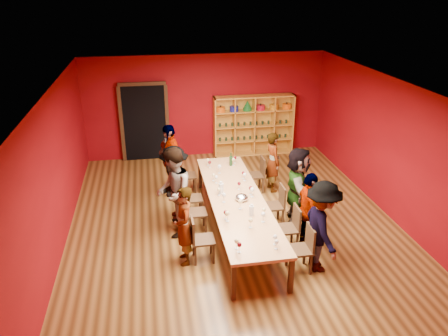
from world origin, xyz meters
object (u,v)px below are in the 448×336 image
Objects in this scene: person_left_3 at (175,183)px; person_right_2 at (298,186)px; chair_person_left_1 at (199,237)px; chair_person_left_2 at (192,210)px; chair_person_right_1 at (291,225)px; person_right_4 at (273,162)px; person_left_4 at (170,160)px; spittoon_bowl at (242,198)px; person_left_2 at (173,192)px; chair_person_left_3 at (189,196)px; person_left_1 at (184,226)px; chair_person_right_4 at (258,173)px; chair_person_left_4 at (184,174)px; chair_person_right_0 at (304,246)px; chair_person_right_2 at (277,203)px; wine_bottle at (231,161)px; person_right_1 at (309,211)px; shelving_unit at (253,122)px; tasting_table at (236,200)px; person_right_0 at (322,227)px.

person_right_2 reaches higher than person_left_3.
chair_person_left_1 and chair_person_left_2 have the same top height.
chair_person_right_1 is 2.63m from person_right_4.
person_left_4 is at bearing 96.25° from chair_person_left_1.
person_left_2 is at bearing 170.67° from spittoon_bowl.
chair_person_left_1 is 0.59× the size of person_right_4.
person_left_1 is at bearing -98.78° from chair_person_left_3.
chair_person_left_4 is at bearing 171.69° from chair_person_right_4.
person_left_1 is 1.72× the size of chair_person_right_0.
person_left_3 is at bearing 105.69° from person_right_4.
wine_bottle reaches higher than chair_person_right_2.
chair_person_right_2 is (-0.34, 0.95, -0.29)m from person_right_1.
chair_person_right_4 is at bearing 109.98° from person_left_3.
chair_person_left_2 is 0.80m from person_left_3.
person_left_2 is (-0.11, 1.06, 0.17)m from person_left_1.
shelving_unit is 1.35× the size of person_left_4.
person_right_1 is (1.25, -0.85, 0.09)m from tasting_table.
chair_person_right_1 is at bearing 89.89° from person_right_1.
person_left_4 reaches higher than chair_person_left_4.
chair_person_right_4 is 3.32× the size of spittoon_bowl.
chair_person_right_1 is 0.59× the size of person_right_4.
tasting_table is 2.94× the size of person_left_1.
person_left_2 is 2.81m from chair_person_right_0.
person_right_1 is at bearing -52.91° from chair_person_left_4.
person_right_2 is 1.73m from chair_person_right_4.
wine_bottle is (1.45, -0.29, -0.02)m from person_left_4.
chair_person_right_1 and chair_person_right_4 have the same top height.
person_right_2 is (0.13, 1.69, -0.00)m from person_right_0.
spittoon_bowl is at bearing 138.60° from chair_person_right_1.
chair_person_left_4 is 2.21m from person_right_4.
chair_person_right_2 is 1.70m from person_right_4.
chair_person_left_3 and chair_person_right_4 have the same top height.
chair_person_left_1 and chair_person_right_1 have the same top height.
wine_bottle is at bearing 119.18° from person_left_3.
chair_person_right_4 is (1.82, 1.63, 0.00)m from chair_person_left_2.
person_left_1 is at bearing -127.76° from chair_person_right_4.
person_right_0 is (2.39, -0.63, 0.10)m from person_left_1.
chair_person_right_1 is 0.45m from person_right_1.
person_left_4 is 2.00× the size of chair_person_right_4.
person_left_4 is at bearing 121.67° from tasting_table.
person_left_3 reaches higher than spittoon_bowl.
chair_person_right_0 is at bearing -52.20° from chair_person_left_3.
chair_person_left_2 is 0.50× the size of person_left_4.
person_left_2 is 2.71m from person_right_1.
person_left_3 reaches higher than chair_person_right_4.
chair_person_right_4 is at bearing 90.00° from chair_person_right_0.
chair_person_left_1 is 0.51× the size of person_right_0.
chair_person_right_2 is 3.32× the size of spittoon_bowl.
chair_person_left_4 is at bearing 77.22° from person_right_4.
person_right_1 is at bearing 65.47° from chair_person_right_0.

